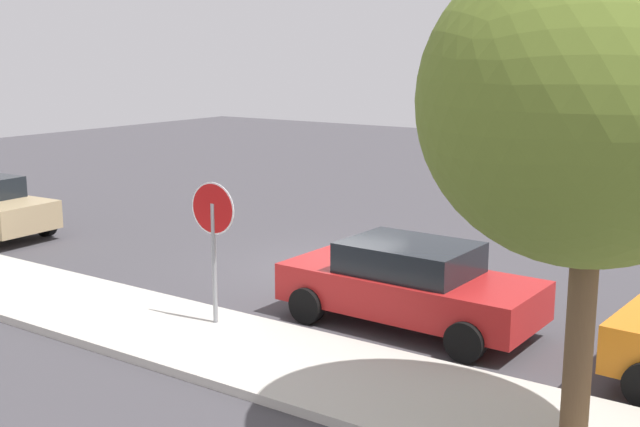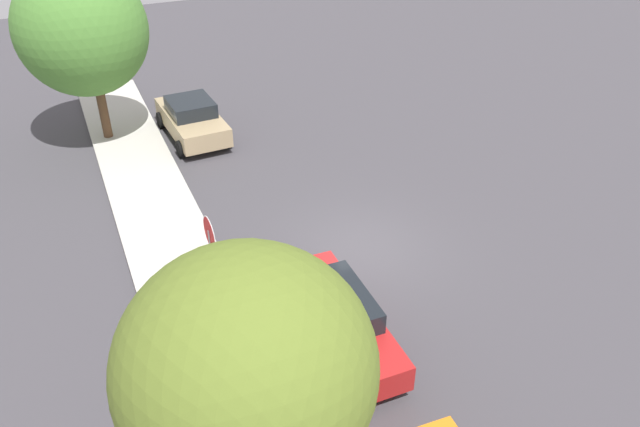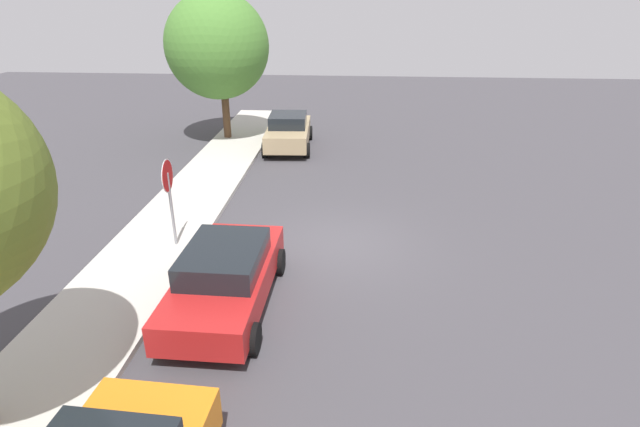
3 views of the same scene
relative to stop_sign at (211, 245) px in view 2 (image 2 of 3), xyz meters
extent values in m
plane|color=#423F44|center=(0.58, -4.44, -1.78)|extent=(60.00, 60.00, 0.00)
cube|color=beige|center=(0.58, 0.60, -1.71)|extent=(32.00, 2.52, 0.14)
cylinder|color=gray|center=(0.00, 0.00, -0.68)|extent=(0.08, 0.08, 2.19)
cylinder|color=white|center=(0.00, 0.00, 0.33)|extent=(0.88, 0.06, 0.88)
cylinder|color=red|center=(0.00, 0.00, 0.33)|extent=(0.83, 0.07, 0.83)
cube|color=red|center=(-2.58, -2.07, -1.14)|extent=(4.47, 1.93, 0.66)
cube|color=black|center=(-2.57, -2.07, -0.56)|extent=(2.19, 1.66, 0.51)
cylinder|color=black|center=(-1.05, -1.18, -1.46)|extent=(0.64, 0.23, 0.64)
cylinder|color=black|center=(-1.09, -3.02, -1.46)|extent=(0.64, 0.23, 0.64)
cylinder|color=black|center=(-4.07, -1.12, -1.46)|extent=(0.64, 0.23, 0.64)
cylinder|color=black|center=(-4.11, -2.96, -1.46)|extent=(0.64, 0.23, 0.64)
cube|color=tan|center=(9.72, -1.82, -1.12)|extent=(4.24, 2.00, 0.70)
cube|color=black|center=(9.70, -1.83, -0.51)|extent=(1.89, 1.66, 0.53)
cylinder|color=black|center=(11.08, -0.86, -1.46)|extent=(0.65, 0.25, 0.64)
cylinder|color=black|center=(11.18, -2.65, -1.46)|extent=(0.65, 0.25, 0.64)
cylinder|color=black|center=(8.26, -1.00, -1.46)|extent=(0.65, 0.25, 0.64)
cylinder|color=black|center=(8.36, -2.79, -1.46)|extent=(0.65, 0.25, 0.64)
ellipsoid|color=olive|center=(-6.33, 1.00, 2.36)|extent=(3.69, 3.69, 3.54)
cylinder|color=#513823|center=(10.82, 1.22, -0.33)|extent=(0.34, 0.34, 2.90)
ellipsoid|color=#4C8433|center=(10.86, 1.40, 2.46)|extent=(4.56, 4.56, 4.61)
camera|label=1|loc=(-8.87, 9.61, 2.88)|focal=45.00mm
camera|label=2|loc=(-12.31, 2.51, 8.81)|focal=35.00mm
camera|label=3|loc=(-11.80, -4.83, 4.71)|focal=28.00mm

